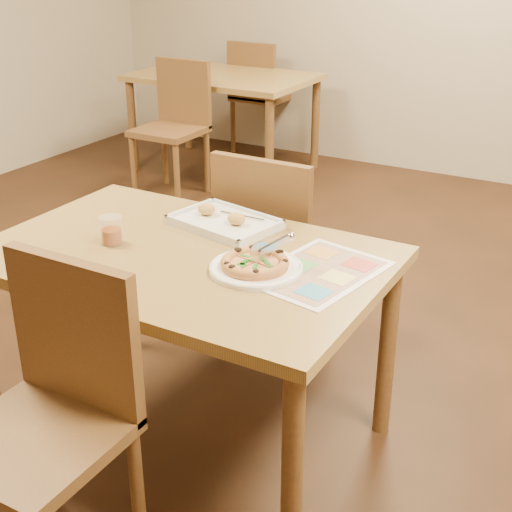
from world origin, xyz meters
The scene contains 13 objects.
room centered at (0.00, 0.00, 1.35)m, with size 7.00×7.00×7.00m.
dining_table centered at (0.00, 0.00, 0.63)m, with size 1.30×0.85×0.72m.
chair_near centered at (0.00, -0.60, 0.57)m, with size 0.42×0.42×0.47m.
chair_far centered at (0.00, 0.60, 0.57)m, with size 0.42×0.42×0.47m.
bg_table centered at (-1.60, 2.80, 0.63)m, with size 1.30×0.85×0.72m.
bg_chair_near centered at (-1.60, 2.20, 0.57)m, with size 0.42×0.42×0.47m.
bg_chair_far centered at (-1.60, 3.30, 0.57)m, with size 0.42×0.42×0.47m.
plate centered at (0.27, 0.00, 0.73)m, with size 0.29×0.29×0.02m, color white.
pizza centered at (0.27, -0.01, 0.75)m, with size 0.21×0.21×0.03m.
pizza_cutter centered at (0.31, 0.03, 0.80)m, with size 0.09×0.11×0.08m.
appetizer_tray centered at (-0.01, 0.26, 0.73)m, with size 0.40×0.31×0.06m.
glass_tumbler centered at (-0.25, -0.05, 0.76)m, with size 0.08×0.08×0.09m.
menu centered at (0.44, 0.08, 0.72)m, with size 0.30×0.42×0.01m, color white.
Camera 1 is at (1.24, -1.71, 1.66)m, focal length 50.00 mm.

